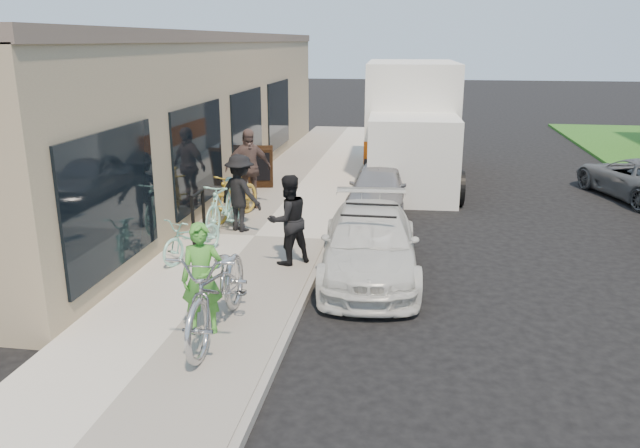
{
  "coord_description": "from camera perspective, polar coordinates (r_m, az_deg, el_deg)",
  "views": [
    {
      "loc": [
        1.24,
        -8.9,
        4.02
      ],
      "look_at": [
        -0.33,
        1.03,
        1.05
      ],
      "focal_mm": 35.0,
      "sensor_mm": 36.0,
      "label": 1
    }
  ],
  "objects": [
    {
      "name": "ground",
      "position": [
        9.85,
        0.96,
        -7.65
      ],
      "size": [
        120.0,
        120.0,
        0.0
      ],
      "primitive_type": "plane",
      "color": "black",
      "rests_on": "ground"
    },
    {
      "name": "bystander_a",
      "position": [
        13.11,
        -7.3,
        2.83
      ],
      "size": [
        1.21,
        1.03,
        1.63
      ],
      "primitive_type": "imported",
      "rotation": [
        0.0,
        0.0,
        2.65
      ],
      "color": "black",
      "rests_on": "sidewalk"
    },
    {
      "name": "storefront",
      "position": [
        18.19,
        -12.15,
        10.11
      ],
      "size": [
        3.6,
        20.0,
        4.22
      ],
      "color": "tan",
      "rests_on": "ground"
    },
    {
      "name": "sidewalk",
      "position": [
        12.95,
        -5.97,
        -1.38
      ],
      "size": [
        3.0,
        34.0,
        0.15
      ],
      "primitive_type": "cube",
      "color": "beige",
      "rests_on": "ground"
    },
    {
      "name": "sedan_silver",
      "position": [
        15.3,
        5.43,
        3.36
      ],
      "size": [
        1.49,
        3.42,
        1.15
      ],
      "primitive_type": "imported",
      "rotation": [
        0.0,
        0.0,
        -0.04
      ],
      "color": "#939398",
      "rests_on": "ground"
    },
    {
      "name": "sandwich_board",
      "position": [
        17.07,
        -5.47,
        5.2
      ],
      "size": [
        0.79,
        0.79,
        1.1
      ],
      "rotation": [
        0.0,
        0.0,
        0.2
      ],
      "color": "#321E0E",
      "rests_on": "sidewalk"
    },
    {
      "name": "bystander_b",
      "position": [
        14.95,
        -6.58,
        5.07
      ],
      "size": [
        1.19,
        0.96,
        1.9
      ],
      "primitive_type": "imported",
      "rotation": [
        0.0,
        0.0,
        0.53
      ],
      "color": "brown",
      "rests_on": "sidewalk"
    },
    {
      "name": "curb",
      "position": [
        12.66,
        0.84,
        -1.76
      ],
      "size": [
        0.12,
        34.0,
        0.13
      ],
      "primitive_type": "cube",
      "color": "gray",
      "rests_on": "ground"
    },
    {
      "name": "cruiser_bike_c",
      "position": [
        14.07,
        -7.83,
        2.63
      ],
      "size": [
        1.05,
        1.88,
        1.09
      ],
      "primitive_type": "imported",
      "rotation": [
        0.0,
        0.0,
        -0.31
      ],
      "color": "gold",
      "rests_on": "sidewalk"
    },
    {
      "name": "moving_truck",
      "position": [
        19.06,
        8.27,
        8.72
      ],
      "size": [
        2.89,
        7.03,
        3.4
      ],
      "rotation": [
        0.0,
        0.0,
        0.04
      ],
      "color": "white",
      "rests_on": "ground"
    },
    {
      "name": "sedan_white",
      "position": [
        10.99,
        4.57,
        -1.78
      ],
      "size": [
        1.95,
        4.19,
        1.22
      ],
      "rotation": [
        0.0,
        0.0,
        0.07
      ],
      "color": "silver",
      "rests_on": "ground"
    },
    {
      "name": "far_car_gray",
      "position": [
        18.47,
        27.06,
        3.77
      ],
      "size": [
        2.81,
        4.2,
        1.07
      ],
      "primitive_type": "imported",
      "rotation": [
        0.0,
        0.0,
        3.43
      ],
      "color": "#555759",
      "rests_on": "ground"
    },
    {
      "name": "man_standing",
      "position": [
        11.07,
        -2.93,
        0.39
      ],
      "size": [
        1.0,
        0.98,
        1.62
      ],
      "primitive_type": "imported",
      "rotation": [
        0.0,
        0.0,
        3.85
      ],
      "color": "black",
      "rests_on": "sidewalk"
    },
    {
      "name": "bike_rack",
      "position": [
        12.63,
        -11.08,
        1.14
      ],
      "size": [
        0.08,
        0.71,
        0.99
      ],
      "rotation": [
        0.0,
        0.0,
        0.01
      ],
      "color": "black",
      "rests_on": "sidewalk"
    },
    {
      "name": "cruiser_bike_a",
      "position": [
        13.22,
        -8.79,
        1.68
      ],
      "size": [
        0.71,
        1.85,
        1.09
      ],
      "primitive_type": "imported",
      "rotation": [
        0.0,
        0.0,
        -0.11
      ],
      "color": "#99E5CF",
      "rests_on": "sidewalk"
    },
    {
      "name": "tandem_bike",
      "position": [
        8.56,
        -9.29,
        -5.84
      ],
      "size": [
        0.93,
        2.52,
        1.31
      ],
      "primitive_type": "imported",
      "rotation": [
        0.0,
        0.0,
        0.02
      ],
      "color": "#ABABAD",
      "rests_on": "sidewalk"
    },
    {
      "name": "woman_rider",
      "position": [
        8.6,
        -10.73,
        -4.94
      ],
      "size": [
        0.64,
        0.49,
        1.55
      ],
      "primitive_type": "imported",
      "rotation": [
        0.0,
        0.0,
        0.23
      ],
      "color": "#469732",
      "rests_on": "sidewalk"
    },
    {
      "name": "cruiser_bike_b",
      "position": [
        11.66,
        -11.57,
        -1.17
      ],
      "size": [
        1.05,
        1.64,
        0.81
      ],
      "primitive_type": "imported",
      "rotation": [
        0.0,
        0.0,
        -0.35
      ],
      "color": "#99E5CF",
      "rests_on": "sidewalk"
    }
  ]
}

